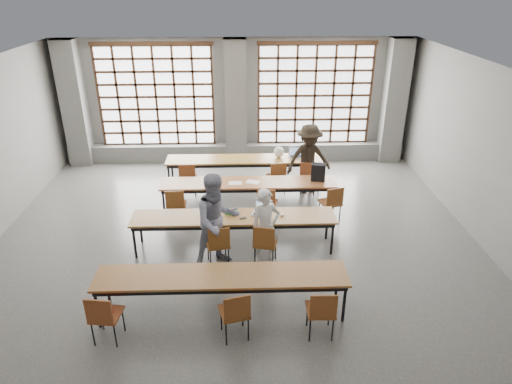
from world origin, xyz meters
TOP-DOWN VIEW (x-y plane):
  - floor at (0.00, 0.00)m, footprint 11.00×11.00m
  - ceiling at (0.00, 0.00)m, footprint 11.00×11.00m
  - wall_back at (0.00, 5.50)m, footprint 10.00×0.00m
  - wall_right at (5.00, 0.00)m, footprint 0.00×11.00m
  - column_left at (-4.50, 5.22)m, footprint 0.60×0.55m
  - column_mid at (0.00, 5.22)m, footprint 0.60×0.55m
  - column_right at (4.50, 5.22)m, footprint 0.60×0.55m
  - window_left at (-2.25, 5.42)m, footprint 3.32×0.12m
  - window_right at (2.25, 5.42)m, footprint 3.32×0.12m
  - sill_ledge at (0.00, 5.30)m, footprint 9.80×0.35m
  - desk_row_a at (0.20, 3.55)m, footprint 4.00×0.70m
  - desk_row_b at (0.29, 2.07)m, footprint 4.00×0.70m
  - desk_row_c at (-0.03, 0.44)m, footprint 4.00×0.70m
  - desk_row_d at (-0.20, -1.50)m, footprint 4.00×0.70m
  - chair_back_left at (-1.19, 2.92)m, footprint 0.43×0.43m
  - chair_back_mid at (1.02, 2.92)m, footprint 0.49×0.49m
  - chair_back_right at (1.79, 2.92)m, footprint 0.50×0.50m
  - chair_mid_left at (-1.31, 1.44)m, footprint 0.44×0.45m
  - chair_mid_centre at (0.68, 1.44)m, footprint 0.49×0.49m
  - chair_mid_right at (2.11, 1.44)m, footprint 0.52×0.53m
  - chair_front_left at (-0.31, -0.18)m, footprint 0.50×0.50m
  - chair_front_right at (0.55, -0.18)m, footprint 0.50×0.51m
  - chair_near_left at (-1.91, -2.13)m, footprint 0.47×0.47m
  - chair_near_mid at (0.02, -2.12)m, footprint 0.51×0.51m
  - chair_near_right at (1.30, -2.13)m, footprint 0.43×0.43m
  - student_male at (0.57, -0.06)m, footprint 0.64×0.51m
  - student_female at (-0.33, -0.06)m, footprint 1.10×0.99m
  - student_back at (1.80, 3.05)m, footprint 1.28×0.93m
  - laptop_front at (0.54, 0.55)m, footprint 0.44×0.41m
  - laptop_back at (1.55, 3.66)m, footprint 0.37×0.31m
  - mouse at (0.92, 0.42)m, footprint 0.11×0.09m
  - green_box at (-0.08, 0.52)m, footprint 0.27×0.15m
  - phone at (0.15, 0.34)m, footprint 0.14×0.10m
  - paper_sheet_b at (-0.01, 2.02)m, footprint 0.30×0.22m
  - paper_sheet_c at (0.39, 2.07)m, footprint 0.35×0.30m
  - backpack at (1.89, 2.12)m, footprint 0.35×0.25m
  - plastic_bag at (1.10, 3.60)m, footprint 0.32×0.29m
  - red_pouch at (-1.90, -2.05)m, footprint 0.22×0.16m

SIDE VIEW (x-z plane):
  - floor at x=0.00m, z-range 0.00..0.00m
  - sill_ledge at x=0.00m, z-range 0.00..0.50m
  - red_pouch at x=-1.90m, z-range 0.47..0.53m
  - chair_back_left at x=-1.19m, z-range 0.10..0.98m
  - chair_back_mid at x=1.02m, z-range 0.10..0.98m
  - chair_back_right at x=1.79m, z-range 0.10..0.98m
  - chair_mid_left at x=-1.31m, z-range 0.10..0.98m
  - chair_mid_centre at x=0.68m, z-range 0.10..0.98m
  - chair_mid_right at x=2.11m, z-range 0.10..0.98m
  - chair_front_left at x=-0.31m, z-range 0.10..0.98m
  - chair_front_right at x=0.55m, z-range 0.10..0.98m
  - chair_near_left at x=-1.91m, z-range 0.10..0.98m
  - chair_near_mid at x=0.02m, z-range 0.10..0.98m
  - chair_near_right at x=1.30m, z-range 0.10..0.98m
  - desk_row_a at x=0.20m, z-range 0.30..1.03m
  - desk_row_b at x=0.29m, z-range 0.30..1.03m
  - desk_row_c at x=-0.03m, z-range 0.30..1.03m
  - desk_row_d at x=-0.20m, z-range 0.30..1.03m
  - paper_sheet_b at x=-0.01m, z-range 0.73..0.73m
  - paper_sheet_c at x=0.39m, z-range 0.73..0.73m
  - phone at x=0.15m, z-range 0.73..0.74m
  - mouse at x=0.92m, z-range 0.73..0.77m
  - student_male at x=0.57m, z-range 0.00..1.52m
  - green_box at x=-0.08m, z-range 0.73..0.82m
  - laptop_front at x=0.54m, z-range 0.66..0.92m
  - laptop_back at x=1.55m, z-range 0.66..0.92m
  - plastic_bag at x=1.10m, z-range 0.73..1.02m
  - student_back at x=1.80m, z-range 0.00..1.77m
  - student_female at x=-0.33m, z-range 0.00..1.84m
  - backpack at x=1.89m, z-range 0.73..1.13m
  - wall_back at x=0.00m, z-range -3.25..6.75m
  - wall_right at x=5.00m, z-range -3.75..7.25m
  - column_left at x=-4.50m, z-range 0.00..3.50m
  - column_mid at x=0.00m, z-range 0.00..3.50m
  - column_right at x=4.50m, z-range 0.00..3.50m
  - window_left at x=-2.25m, z-range 0.40..3.40m
  - window_right at x=2.25m, z-range 0.40..3.40m
  - ceiling at x=0.00m, z-range 3.50..3.50m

